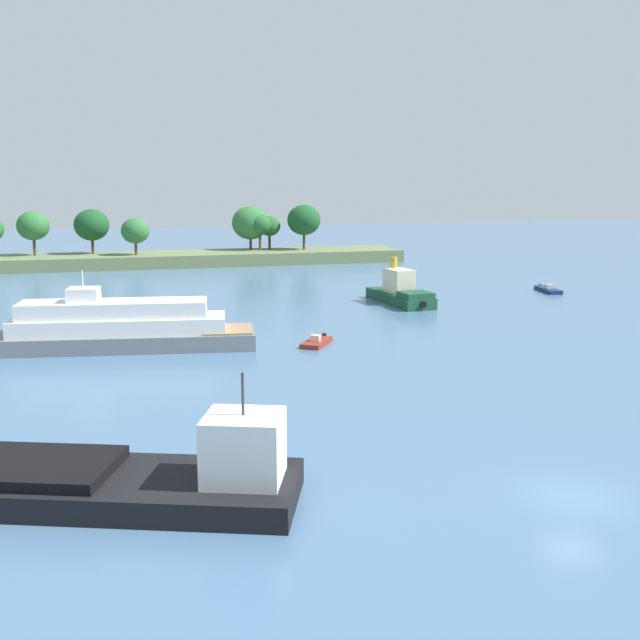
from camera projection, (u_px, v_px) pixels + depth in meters
ground_plane at (573, 497)px, 33.36m from camera, size 400.00×400.00×0.00m
treeline_island at (180, 247)px, 123.96m from camera, size 72.35×11.43×9.35m
tugboat at (401, 292)px, 85.18m from camera, size 4.20×11.34×4.97m
white_riverboat at (119, 328)px, 62.29m from camera, size 22.15×8.43×6.41m
small_motorboat at (317, 342)px, 64.01m from camera, size 3.57×4.26×0.89m
fishing_skiff at (548, 290)px, 94.28m from camera, size 2.48×5.59×0.97m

